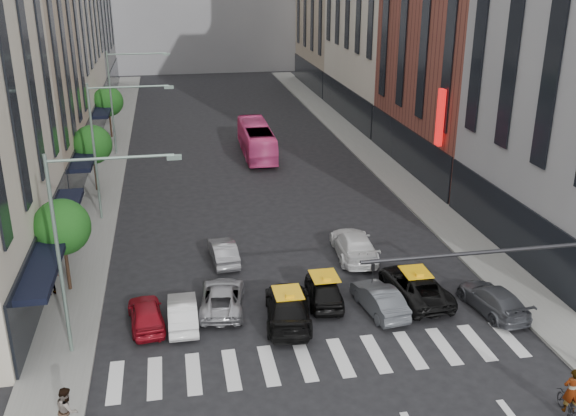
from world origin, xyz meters
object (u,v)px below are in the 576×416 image
streetlamp_near (79,229)px  motorcycle (569,406)px  car_white_front (183,312)px  pedestrian_near (67,410)px  car_red (146,314)px  taxi_left (288,307)px  streetlamp_mid (108,134)px  taxi_center (324,289)px  pedestrian_far (51,280)px  streetlamp_far (121,89)px  bus (256,140)px

streetlamp_near → motorcycle: 20.47m
car_white_front → pedestrian_near: (-4.32, -6.96, 0.44)m
car_red → taxi_left: (6.67, -0.77, 0.10)m
streetlamp_mid → taxi_left: streetlamp_mid is taller
streetlamp_mid → taxi_center: bearing=-50.7°
motorcycle → pedestrian_near: (-18.46, 2.48, 0.60)m
streetlamp_near → taxi_center: streetlamp_near is taller
car_white_front → pedestrian_far: pedestrian_far is taller
streetlamp_far → taxi_left: 32.71m
streetlamp_far → taxi_left: bearing=-73.9°
streetlamp_far → car_white_front: streetlamp_far is taller
taxi_left → motorcycle: taxi_left is taller
car_red → car_white_front: (1.70, -0.15, -0.01)m
streetlamp_near → pedestrian_far: 7.87m
streetlamp_far → taxi_left: streetlamp_far is taller
car_red → pedestrian_near: pedestrian_near is taller
bus → motorcycle: (6.67, -37.34, -0.95)m
motorcycle → pedestrian_far: (-20.66, 13.43, 0.48)m
taxi_center → pedestrian_near: (-11.44, -7.85, 0.37)m
streetlamp_mid → taxi_left: (8.93, -15.05, -5.15)m
taxi_center → motorcycle: 12.49m
streetlamp_mid → pedestrian_near: bearing=-91.0°
car_white_front → motorcycle: 17.00m
car_white_front → streetlamp_far: bearing=-82.8°
car_red → pedestrian_near: (-2.62, -7.12, 0.43)m
streetlamp_mid → streetlamp_far: bearing=90.0°
pedestrian_far → taxi_center: bearing=139.5°
streetlamp_mid → pedestrian_near: size_ratio=4.84×
bus → car_white_front: bearing=75.8°
streetlamp_near → streetlamp_mid: size_ratio=1.00×
taxi_center → bus: size_ratio=0.41×
car_white_front → taxi_left: 5.01m
taxi_left → streetlamp_mid: bearing=-51.6°
pedestrian_near → streetlamp_near: bearing=-13.6°
streetlamp_near → taxi_center: 12.49m
streetlamp_near → taxi_left: bearing=6.1°
streetlamp_near → car_red: 5.97m
streetlamp_near → streetlamp_far: size_ratio=1.00×
streetlamp_far → taxi_left: size_ratio=1.72×
taxi_center → bus: (0.35, 27.01, 0.72)m
streetlamp_far → streetlamp_near: bearing=-90.0°
bus → pedestrian_near: size_ratio=5.51×
bus → pedestrian_near: bearing=72.1°
taxi_left → motorcycle: bearing=143.9°
car_red → taxi_left: 6.72m
streetlamp_near → bus: bearing=68.8°
car_white_front → pedestrian_near: 8.21m
car_white_front → streetlamp_near: bearing=21.5°
streetlamp_near → pedestrian_far: size_ratio=5.56×
taxi_left → bus: size_ratio=0.51×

